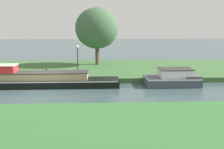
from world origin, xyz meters
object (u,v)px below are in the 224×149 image
at_px(slate_narrowboat, 173,78).
at_px(lamp_post, 78,56).
at_px(black_barge, 47,80).
at_px(mooring_post_near, 47,73).
at_px(willow_tree_left, 97,28).

distance_m(slate_narrowboat, lamp_post, 7.92).
distance_m(black_barge, mooring_post_near, 1.25).
relative_size(slate_narrowboat, mooring_post_near, 4.60).
distance_m(lamp_post, mooring_post_near, 2.80).
bearing_deg(mooring_post_near, willow_tree_left, 58.05).
bearing_deg(mooring_post_near, black_barge, -78.72).
height_order(black_barge, slate_narrowboat, black_barge).
xyz_separation_m(black_barge, slate_narrowboat, (9.68, -0.00, 0.02)).
distance_m(willow_tree_left, mooring_post_near, 8.14).
relative_size(black_barge, willow_tree_left, 1.73).
bearing_deg(black_barge, lamp_post, 42.53).
bearing_deg(lamp_post, mooring_post_near, -161.47).
xyz_separation_m(black_barge, mooring_post_near, (-0.24, 1.18, 0.32)).
distance_m(slate_narrowboat, willow_tree_left, 10.25).
bearing_deg(willow_tree_left, lamp_post, -105.50).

